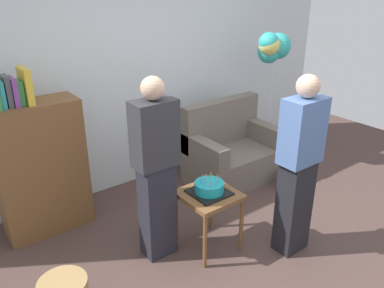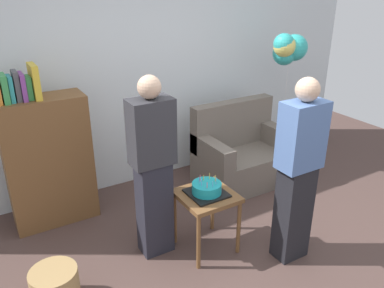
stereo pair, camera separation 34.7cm
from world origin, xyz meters
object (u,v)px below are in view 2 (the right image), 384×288
at_px(couch, 242,155).
at_px(bookshelf, 48,159).
at_px(wicker_basket, 55,287).
at_px(balloon_bunch, 288,48).
at_px(person_blowing_candles, 153,168).
at_px(side_table, 206,202).
at_px(person_holding_cake, 298,172).
at_px(handbag, 296,185).
at_px(birthday_cake, 207,189).

xyz_separation_m(couch, bookshelf, (-2.14, 0.32, 0.34)).
bearing_deg(wicker_basket, bookshelf, 76.99).
bearing_deg(balloon_bunch, couch, -177.96).
bearing_deg(couch, person_blowing_candles, -155.73).
relative_size(couch, balloon_bunch, 0.64).
height_order(bookshelf, side_table, bookshelf).
height_order(person_holding_cake, balloon_bunch, balloon_bunch).
height_order(bookshelf, person_holding_cake, person_holding_cake).
xyz_separation_m(bookshelf, wicker_basket, (-0.27, -1.18, -0.53)).
xyz_separation_m(couch, wicker_basket, (-2.42, -0.86, -0.19)).
bearing_deg(handbag, balloon_bunch, 67.45).
distance_m(side_table, person_blowing_candles, 0.58).
bearing_deg(couch, handbag, -57.65).
relative_size(person_holding_cake, wicker_basket, 4.53).
distance_m(side_table, handbag, 1.51).
xyz_separation_m(side_table, person_blowing_candles, (-0.41, 0.21, 0.35)).
height_order(birthday_cake, wicker_basket, birthday_cake).
height_order(couch, person_blowing_candles, person_blowing_candles).
height_order(couch, side_table, couch).
bearing_deg(person_blowing_candles, wicker_basket, -146.19).
distance_m(person_blowing_candles, balloon_bunch, 2.32).
height_order(wicker_basket, balloon_bunch, balloon_bunch).
relative_size(person_holding_cake, balloon_bunch, 0.94).
bearing_deg(couch, person_holding_cake, -109.60).
relative_size(wicker_basket, balloon_bunch, 0.21).
distance_m(birthday_cake, person_holding_cake, 0.78).
height_order(couch, wicker_basket, couch).
xyz_separation_m(handbag, balloon_bunch, (0.25, 0.60, 1.45)).
bearing_deg(person_holding_cake, side_table, -37.81).
xyz_separation_m(side_table, wicker_basket, (-1.35, 0.02, -0.33)).
relative_size(couch, birthday_cake, 3.44).
distance_m(bookshelf, balloon_bunch, 2.91).
relative_size(birthday_cake, person_holding_cake, 0.20).
relative_size(bookshelf, birthday_cake, 5.03).
xyz_separation_m(bookshelf, side_table, (1.08, -1.19, -0.20)).
bearing_deg(birthday_cake, balloon_bunch, 28.00).
xyz_separation_m(birthday_cake, balloon_bunch, (1.68, 0.89, 0.94)).
bearing_deg(side_table, wicker_basket, 179.34).
xyz_separation_m(couch, birthday_cake, (-1.07, -0.87, 0.28)).
distance_m(birthday_cake, balloon_bunch, 2.12).
bearing_deg(person_holding_cake, birthday_cake, -37.81).
bearing_deg(birthday_cake, side_table, 173.46).
xyz_separation_m(bookshelf, balloon_bunch, (2.76, -0.30, 0.87)).
bearing_deg(person_blowing_candles, handbag, 25.02).
bearing_deg(balloon_bunch, person_blowing_candles, -161.81).
bearing_deg(wicker_basket, handbag, 5.71).
xyz_separation_m(bookshelf, birthday_cake, (1.08, -1.19, -0.07)).
bearing_deg(handbag, person_holding_cake, -137.86).
height_order(person_blowing_candles, person_holding_cake, same).
height_order(couch, handbag, couch).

